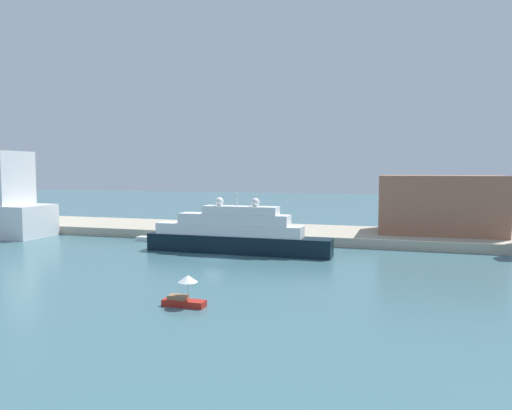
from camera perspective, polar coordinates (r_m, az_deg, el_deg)
The scene contains 9 objects.
ground at distance 68.47m, azimuth -5.22°, elevation -6.53°, with size 400.00×400.00×0.00m, color #3D6670.
quay_dock at distance 91.74m, azimuth 0.74°, elevation -3.28°, with size 110.00×18.12×1.63m, color #ADA38E.
large_yacht at distance 73.24m, azimuth -2.56°, elevation -3.50°, with size 29.06×3.74×10.59m.
small_motorboat at distance 45.64m, azimuth -8.54°, elevation -10.47°, with size 4.07×1.84×2.97m.
work_barge at distance 87.94m, azimuth -12.47°, elevation -3.98°, with size 5.03×1.93×0.77m, color silver.
harbor_building at distance 90.26m, azimuth 21.17°, elevation 0.09°, with size 20.53×12.77×10.17m, color #9E664C.
parked_car at distance 92.26m, azimuth -7.12°, elevation -2.38°, with size 4.10×1.77×1.43m.
person_figure at distance 90.61m, azimuth -3.99°, elevation -2.37°, with size 0.36×0.36×1.67m.
mooring_bollard at distance 82.48m, azimuth 4.34°, elevation -3.27°, with size 0.49×0.49×0.81m, color black.
Camera 1 is at (25.63, -62.22, 12.67)m, focal length 33.42 mm.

